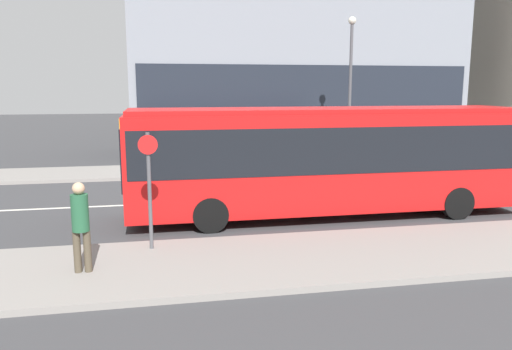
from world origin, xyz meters
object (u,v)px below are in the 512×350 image
object	(u,v)px
city_bus	(327,154)
pedestrian_near_stop	(80,221)
bus_stop_sign	(149,182)
parked_car_0	(476,159)
street_lamp	(350,77)

from	to	relation	value
city_bus	pedestrian_near_stop	size ratio (longest dim) A/B	6.35
city_bus	bus_stop_sign	distance (m)	5.81
parked_car_0	bus_stop_sign	bearing A→B (deg)	-149.04
street_lamp	parked_car_0	bearing A→B (deg)	-22.61
city_bus	bus_stop_sign	size ratio (longest dim) A/B	4.35
city_bus	parked_car_0	world-z (taller)	city_bus
parked_car_0	pedestrian_near_stop	size ratio (longest dim) A/B	2.26
pedestrian_near_stop	bus_stop_sign	xyz separation A→B (m)	(1.35, 1.25, 0.51)
parked_car_0	bus_stop_sign	xyz separation A→B (m)	(-14.32, -8.59, 1.08)
pedestrian_near_stop	city_bus	bearing A→B (deg)	-147.38
city_bus	street_lamp	xyz separation A→B (m)	(3.87, 8.12, 2.46)
pedestrian_near_stop	parked_car_0	bearing A→B (deg)	-146.31
bus_stop_sign	street_lamp	xyz separation A→B (m)	(9.03, 10.79, 2.61)
city_bus	parked_car_0	size ratio (longest dim) A/B	2.81
pedestrian_near_stop	street_lamp	xyz separation A→B (m)	(10.38, 12.04, 3.12)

